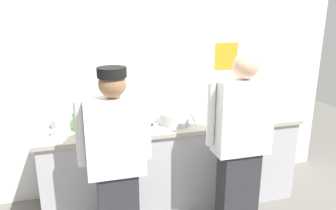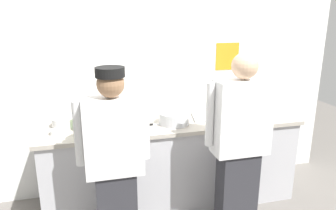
% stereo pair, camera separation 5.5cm
% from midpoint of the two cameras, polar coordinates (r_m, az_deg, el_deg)
% --- Properties ---
extents(wall_back, '(4.21, 0.11, 2.79)m').
position_cam_midpoint_polar(wall_back, '(3.66, -1.69, 6.28)').
color(wall_back, white).
rests_on(wall_back, ground).
extents(prep_counter, '(2.68, 0.68, 0.93)m').
position_cam_midpoint_polar(prep_counter, '(3.52, 0.28, -10.11)').
color(prep_counter, '#B2B2B7').
rests_on(prep_counter, ground).
extents(chef_near_left, '(0.60, 0.24, 1.64)m').
position_cam_midpoint_polar(chef_near_left, '(2.64, -9.81, -9.93)').
color(chef_near_left, '#2D2D33').
rests_on(chef_near_left, ground).
extents(chef_center, '(0.62, 0.24, 1.71)m').
position_cam_midpoint_polar(chef_center, '(2.92, 12.24, -6.70)').
color(chef_center, '#2D2D33').
rests_on(chef_center, ground).
extents(plate_stack_front, '(0.24, 0.24, 0.10)m').
position_cam_midpoint_polar(plate_stack_front, '(3.33, -18.46, -2.97)').
color(plate_stack_front, white).
rests_on(plate_stack_front, prep_counter).
extents(plate_stack_rear, '(0.22, 0.22, 0.06)m').
position_cam_midpoint_polar(plate_stack_rear, '(3.39, -5.29, -2.16)').
color(plate_stack_rear, white).
rests_on(plate_stack_rear, prep_counter).
extents(mixing_bowl_steel, '(0.31, 0.31, 0.12)m').
position_cam_midpoint_polar(mixing_bowl_steel, '(3.25, 0.69, -2.32)').
color(mixing_bowl_steel, '#B7BABF').
rests_on(mixing_bowl_steel, prep_counter).
extents(sheet_tray, '(0.48, 0.39, 0.02)m').
position_cam_midpoint_polar(sheet_tray, '(3.49, 7.53, -2.02)').
color(sheet_tray, '#B7BABF').
rests_on(sheet_tray, prep_counter).
extents(squeeze_bottle_primary, '(0.06, 0.06, 0.18)m').
position_cam_midpoint_polar(squeeze_bottle_primary, '(3.77, 16.41, 0.00)').
color(squeeze_bottle_primary, orange).
rests_on(squeeze_bottle_primary, prep_counter).
extents(squeeze_bottle_secondary, '(0.06, 0.06, 0.21)m').
position_cam_midpoint_polar(squeeze_bottle_secondary, '(3.18, -16.60, -2.73)').
color(squeeze_bottle_secondary, '#56A333').
rests_on(squeeze_bottle_secondary, prep_counter).
extents(ramekin_red_sauce, '(0.09, 0.09, 0.04)m').
position_cam_midpoint_polar(ramekin_red_sauce, '(3.44, 12.34, -2.32)').
color(ramekin_red_sauce, white).
rests_on(ramekin_red_sauce, prep_counter).
extents(ramekin_orange_sauce, '(0.09, 0.09, 0.05)m').
position_cam_midpoint_polar(ramekin_orange_sauce, '(3.20, -5.24, -3.41)').
color(ramekin_orange_sauce, white).
rests_on(ramekin_orange_sauce, prep_counter).
extents(ramekin_yellow_sauce, '(0.11, 0.11, 0.05)m').
position_cam_midpoint_polar(ramekin_yellow_sauce, '(3.15, -19.80, -4.63)').
color(ramekin_yellow_sauce, white).
rests_on(ramekin_yellow_sauce, prep_counter).
extents(ramekin_green_sauce, '(0.11, 0.11, 0.05)m').
position_cam_midpoint_polar(ramekin_green_sauce, '(3.77, 12.78, -0.70)').
color(ramekin_green_sauce, white).
rests_on(ramekin_green_sauce, prep_counter).
extents(deli_cup, '(0.09, 0.09, 0.08)m').
position_cam_midpoint_polar(deli_cup, '(3.33, -11.88, -2.58)').
color(deli_cup, white).
rests_on(deli_cup, prep_counter).
extents(chefs_knife, '(0.27, 0.03, 0.02)m').
position_cam_midpoint_polar(chefs_knife, '(3.24, -2.76, -3.48)').
color(chefs_knife, '#B7BABF').
rests_on(chefs_knife, prep_counter).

